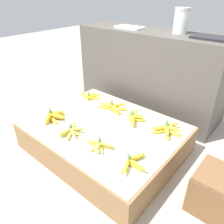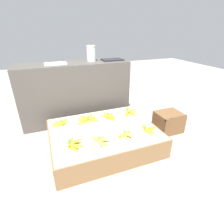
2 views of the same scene
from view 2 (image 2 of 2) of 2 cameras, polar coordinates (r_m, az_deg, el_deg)
ground_plane at (r=2.03m, az=-2.68°, el=-10.89°), size 10.00×10.00×0.00m
display_platform at (r=1.96m, az=-2.75°, el=-8.26°), size 1.13×0.89×0.22m
back_vendor_table at (r=2.53m, az=-11.85°, el=6.52°), size 1.46×0.46×0.80m
wooden_crate at (r=2.36m, az=17.94°, el=-3.04°), size 0.31×0.28×0.25m
banana_bunch_front_left at (r=1.66m, az=-12.75°, el=-10.15°), size 0.17×0.22×0.11m
banana_bunch_front_midleft at (r=1.68m, az=-3.79°, el=-9.25°), size 0.16×0.21×0.09m
banana_bunch_front_midright at (r=1.76m, az=4.40°, el=-7.25°), size 0.19×0.15×0.09m
banana_bunch_front_right at (r=1.89m, az=11.50°, el=-5.39°), size 0.16×0.25×0.08m
banana_bunch_middle_left at (r=2.04m, az=-16.43°, el=-3.39°), size 0.21×0.16×0.09m
banana_bunch_middle_midleft at (r=2.06m, az=-8.02°, el=-2.22°), size 0.26×0.17×0.10m
banana_bunch_middle_midright at (r=2.09m, az=-1.08°, el=-1.35°), size 0.15×0.21×0.11m
banana_bunch_middle_right at (r=2.21m, az=5.56°, el=0.10°), size 0.21×0.22×0.11m
glass_jar at (r=2.48m, az=-6.82°, el=18.51°), size 0.13×0.13×0.20m
foam_tray_white at (r=2.35m, az=-17.98°, el=14.80°), size 0.27×0.15×0.02m
foam_tray_dark at (r=2.54m, az=0.10°, el=16.73°), size 0.29×0.19×0.02m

